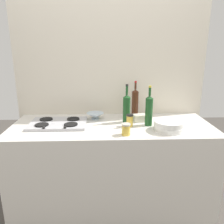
# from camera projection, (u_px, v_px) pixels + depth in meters

# --- Properties ---
(ground_plane) EXTENTS (6.00, 6.00, 0.00)m
(ground_plane) POSITION_uv_depth(u_px,v_px,m) (112.00, 209.00, 2.27)
(ground_plane) COLOR #47423D
(ground_plane) RESTS_ON ground
(counter_block) EXTENTS (1.80, 0.70, 0.90)m
(counter_block) POSITION_uv_depth(u_px,v_px,m) (112.00, 169.00, 2.14)
(counter_block) COLOR silver
(counter_block) RESTS_ON ground
(backsplash_panel) EXTENTS (1.90, 0.06, 2.34)m
(backsplash_panel) POSITION_uv_depth(u_px,v_px,m) (111.00, 88.00, 2.31)
(backsplash_panel) COLOR beige
(backsplash_panel) RESTS_ON ground
(stovetop_hob) EXTENTS (0.50, 0.35, 0.04)m
(stovetop_hob) POSITION_uv_depth(u_px,v_px,m) (58.00, 123.00, 2.01)
(stovetop_hob) COLOR #B2B2B7
(stovetop_hob) RESTS_ON counter_block
(plate_stack) EXTENTS (0.25, 0.25, 0.08)m
(plate_stack) POSITION_uv_depth(u_px,v_px,m) (169.00, 126.00, 1.87)
(plate_stack) COLOR white
(plate_stack) RESTS_ON counter_block
(wine_bottle_leftmost) EXTENTS (0.07, 0.07, 0.36)m
(wine_bottle_leftmost) POSITION_uv_depth(u_px,v_px,m) (135.00, 103.00, 2.22)
(wine_bottle_leftmost) COLOR #472314
(wine_bottle_leftmost) RESTS_ON counter_block
(wine_bottle_mid_left) EXTENTS (0.07, 0.07, 0.36)m
(wine_bottle_mid_left) POSITION_uv_depth(u_px,v_px,m) (127.00, 108.00, 2.05)
(wine_bottle_mid_left) COLOR #19471E
(wine_bottle_mid_left) RESTS_ON counter_block
(wine_bottle_mid_right) EXTENTS (0.07, 0.07, 0.36)m
(wine_bottle_mid_right) POSITION_uv_depth(u_px,v_px,m) (149.00, 110.00, 1.97)
(wine_bottle_mid_right) COLOR #19471E
(wine_bottle_mid_right) RESTS_ON counter_block
(mixing_bowl) EXTENTS (0.17, 0.17, 0.06)m
(mixing_bowl) POSITION_uv_depth(u_px,v_px,m) (95.00, 116.00, 2.17)
(mixing_bowl) COLOR silver
(mixing_bowl) RESTS_ON counter_block
(butter_dish) EXTENTS (0.15, 0.11, 0.06)m
(butter_dish) POSITION_uv_depth(u_px,v_px,m) (141.00, 118.00, 2.11)
(butter_dish) COLOR silver
(butter_dish) RESTS_ON counter_block
(condiment_jar_front) EXTENTS (0.07, 0.07, 0.09)m
(condiment_jar_front) POSITION_uv_depth(u_px,v_px,m) (126.00, 129.00, 1.77)
(condiment_jar_front) COLOR gold
(condiment_jar_front) RESTS_ON counter_block
(condiment_jar_rear) EXTENTS (0.06, 0.06, 0.11)m
(condiment_jar_rear) POSITION_uv_depth(u_px,v_px,m) (130.00, 120.00, 1.97)
(condiment_jar_rear) COLOR gold
(condiment_jar_rear) RESTS_ON counter_block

